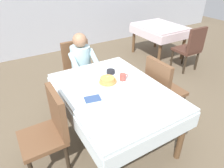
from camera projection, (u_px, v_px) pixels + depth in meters
ground_plane at (114, 136)px, 2.68m from camera, size 14.00×14.00×0.00m
dining_table_main at (114, 96)px, 2.34m from camera, size 1.12×1.52×0.74m
chair_diner at (79, 66)px, 3.28m from camera, size 0.44×0.45×0.93m
diner_person at (82, 62)px, 3.10m from camera, size 0.40×0.43×1.12m
chair_right_side at (162, 87)px, 2.74m from camera, size 0.45×0.44×0.93m
chair_left_side at (50, 128)px, 2.07m from camera, size 0.45×0.44×0.93m
plate_breakfast at (108, 83)px, 2.40m from camera, size 0.28×0.28×0.02m
breakfast_stack at (108, 80)px, 2.38m from camera, size 0.21×0.21×0.08m
cup_coffee at (123, 77)px, 2.46m from camera, size 0.11×0.08×0.08m
bowl_butter at (111, 72)px, 2.62m from camera, size 0.11×0.11×0.04m
syrup_pitcher at (84, 83)px, 2.36m from camera, size 0.08×0.08×0.07m
fork_left_of_plate at (94, 89)px, 2.31m from camera, size 0.03×0.18×0.00m
knife_right_of_plate at (122, 80)px, 2.48m from camera, size 0.02×0.20×0.00m
spoon_near_edge at (126, 96)px, 2.19m from camera, size 0.15×0.05×0.00m
napkin_folded at (93, 99)px, 2.13m from camera, size 0.19×0.15×0.01m
background_table_far at (159, 30)px, 4.70m from camera, size 0.92×1.12×0.74m
background_chair_empty at (191, 47)px, 4.05m from camera, size 0.44×0.45×0.93m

